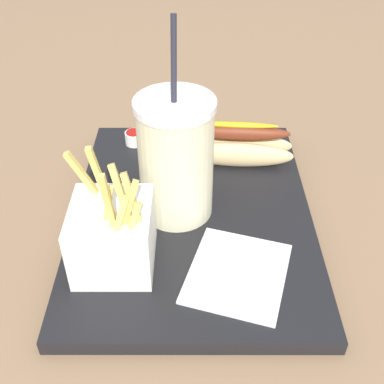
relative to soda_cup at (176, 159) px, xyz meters
name	(u,v)px	position (x,y,z in m)	size (l,w,h in m)	color
ground_plane	(192,225)	(0.00, -0.02, -0.11)	(2.40, 2.40, 0.02)	#8C6B4C
food_tray	(192,214)	(0.00, -0.02, -0.09)	(0.43, 0.33, 0.02)	black
soda_cup	(176,159)	(0.00, 0.00, 0.00)	(0.10, 0.10, 0.26)	beige
fries_basket	(113,235)	(-0.10, 0.07, -0.04)	(0.10, 0.10, 0.16)	white
hot_dog_1	(236,146)	(0.12, -0.09, -0.06)	(0.07, 0.18, 0.07)	#E5C689
ketchup_cup_1	(134,137)	(0.17, 0.07, -0.07)	(0.03, 0.03, 0.02)	white
napkin_stack	(237,273)	(-0.12, -0.08, -0.08)	(0.13, 0.11, 0.00)	white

